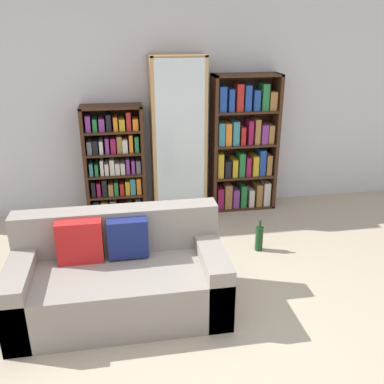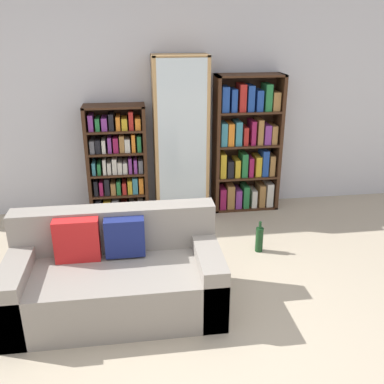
{
  "view_description": "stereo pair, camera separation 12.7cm",
  "coord_description": "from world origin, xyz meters",
  "px_view_note": "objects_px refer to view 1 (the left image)",
  "views": [
    {
      "loc": [
        -0.51,
        -2.37,
        2.24
      ],
      "look_at": [
        0.17,
        1.57,
        0.64
      ],
      "focal_mm": 40.0,
      "sensor_mm": 36.0,
      "label": 1
    },
    {
      "loc": [
        -0.39,
        -2.39,
        2.24
      ],
      "look_at": [
        0.17,
        1.57,
        0.64
      ],
      "focal_mm": 40.0,
      "sensor_mm": 36.0,
      "label": 2
    }
  ],
  "objects_px": {
    "couch": "(120,278)",
    "bookshelf_right": "(243,146)",
    "display_cabinet": "(178,138)",
    "wine_bottle": "(259,238)",
    "bookshelf_left": "(115,164)"
  },
  "relations": [
    {
      "from": "couch",
      "to": "bookshelf_right",
      "type": "xyz_separation_m",
      "value": [
        1.57,
        1.9,
        0.51
      ]
    },
    {
      "from": "couch",
      "to": "display_cabinet",
      "type": "height_order",
      "value": "display_cabinet"
    },
    {
      "from": "couch",
      "to": "display_cabinet",
      "type": "distance_m",
      "value": 2.13
    },
    {
      "from": "display_cabinet",
      "to": "wine_bottle",
      "type": "distance_m",
      "value": 1.55
    },
    {
      "from": "wine_bottle",
      "to": "bookshelf_left",
      "type": "bearing_deg",
      "value": 141.49
    },
    {
      "from": "couch",
      "to": "bookshelf_right",
      "type": "relative_size",
      "value": 1.01
    },
    {
      "from": "couch",
      "to": "wine_bottle",
      "type": "height_order",
      "value": "couch"
    },
    {
      "from": "couch",
      "to": "wine_bottle",
      "type": "bearing_deg",
      "value": 27.48
    },
    {
      "from": "couch",
      "to": "wine_bottle",
      "type": "distance_m",
      "value": 1.63
    },
    {
      "from": "couch",
      "to": "bookshelf_right",
      "type": "distance_m",
      "value": 2.52
    },
    {
      "from": "bookshelf_left",
      "to": "display_cabinet",
      "type": "xyz_separation_m",
      "value": [
        0.76,
        -0.02,
        0.29
      ]
    },
    {
      "from": "bookshelf_left",
      "to": "display_cabinet",
      "type": "height_order",
      "value": "display_cabinet"
    },
    {
      "from": "bookshelf_left",
      "to": "display_cabinet",
      "type": "relative_size",
      "value": 0.71
    },
    {
      "from": "display_cabinet",
      "to": "bookshelf_right",
      "type": "height_order",
      "value": "display_cabinet"
    },
    {
      "from": "couch",
      "to": "bookshelf_left",
      "type": "xyz_separation_m",
      "value": [
        -0.01,
        1.9,
        0.37
      ]
    }
  ]
}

